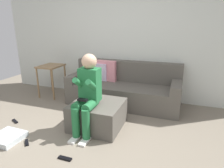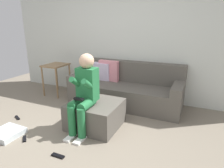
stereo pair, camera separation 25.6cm
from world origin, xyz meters
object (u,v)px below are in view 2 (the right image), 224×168
(person_seated, at_px, (84,91))
(remote_under_side_table, at_px, (17,118))
(ottoman, at_px, (95,114))
(storage_bin, at_px, (7,133))
(remote_by_storage_bin, at_px, (25,139))
(side_table, at_px, (56,70))
(couch_sectional, at_px, (125,88))
(remote_near_ottoman, at_px, (58,156))

(person_seated, bearing_deg, remote_under_side_table, -173.40)
(ottoman, bearing_deg, storage_bin, -142.73)
(person_seated, xyz_separation_m, storage_bin, (-0.98, -0.61, -0.60))
(ottoman, distance_m, remote_by_storage_bin, 1.08)
(storage_bin, distance_m, remote_by_storage_bin, 0.32)
(ottoman, distance_m, storage_bin, 1.32)
(remote_under_side_table, bearing_deg, side_table, 123.24)
(couch_sectional, xyz_separation_m, person_seated, (-0.17, -1.28, 0.33))
(couch_sectional, bearing_deg, remote_by_storage_bin, -114.06)
(ottoman, height_order, storage_bin, ottoman)
(storage_bin, xyz_separation_m, side_table, (-0.50, 1.76, 0.53))
(person_seated, bearing_deg, remote_near_ottoman, -88.55)
(ottoman, xyz_separation_m, remote_near_ottoman, (-0.05, -0.88, -0.19))
(ottoman, bearing_deg, side_table, 147.96)
(person_seated, height_order, side_table, person_seated)
(side_table, distance_m, remote_under_side_table, 1.43)
(remote_near_ottoman, bearing_deg, couch_sectional, 85.29)
(storage_bin, distance_m, side_table, 1.91)
(couch_sectional, relative_size, remote_under_side_table, 13.37)
(couch_sectional, relative_size, remote_near_ottoman, 12.71)
(person_seated, height_order, remote_under_side_table, person_seated)
(remote_near_ottoman, bearing_deg, side_table, 128.65)
(storage_bin, bearing_deg, person_seated, 31.93)
(side_table, bearing_deg, storage_bin, -74.17)
(ottoman, distance_m, remote_near_ottoman, 0.90)
(couch_sectional, relative_size, remote_by_storage_bin, 14.19)
(couch_sectional, height_order, remote_by_storage_bin, couch_sectional)
(ottoman, relative_size, storage_bin, 1.92)
(couch_sectional, height_order, person_seated, person_seated)
(storage_bin, height_order, remote_near_ottoman, storage_bin)
(side_table, bearing_deg, couch_sectional, 4.41)
(side_table, xyz_separation_m, remote_by_storage_bin, (0.81, -1.73, -0.56))
(remote_near_ottoman, bearing_deg, storage_bin, 174.99)
(remote_by_storage_bin, bearing_deg, side_table, 158.78)
(couch_sectional, distance_m, ottoman, 1.10)
(ottoman, relative_size, remote_under_side_table, 4.60)
(remote_near_ottoman, distance_m, remote_under_side_table, 1.42)
(storage_bin, distance_m, remote_near_ottoman, 1.00)
(remote_near_ottoman, distance_m, remote_by_storage_bin, 0.69)
(ottoman, distance_m, side_table, 1.86)
(side_table, bearing_deg, ottoman, -32.04)
(couch_sectional, distance_m, storage_bin, 2.23)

